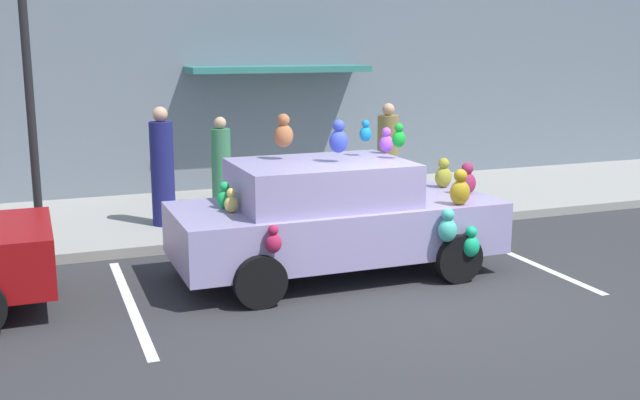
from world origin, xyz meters
name	(u,v)px	position (x,y,z in m)	size (l,w,h in m)	color
ground_plane	(417,296)	(0.00, 0.00, 0.00)	(60.00, 60.00, 0.00)	#2D2D30
sidewalk	(287,209)	(0.00, 5.00, 0.07)	(24.00, 4.00, 0.15)	gray
storefront_building	(252,36)	(0.00, 7.14, 3.19)	(24.00, 1.25, 6.40)	slate
parking_stripe_front	(518,257)	(2.20, 1.00, 0.00)	(0.12, 3.60, 0.01)	silver
parking_stripe_rear	(130,303)	(-3.34, 1.00, 0.00)	(0.12, 3.60, 0.01)	silver
plush_covered_car	(334,216)	(-0.62, 1.22, 0.81)	(4.31, 2.10, 2.15)	#9689B7
teddy_bear_on_sidewalk	(262,209)	(-0.91, 3.54, 0.43)	(0.32, 0.27, 0.62)	pink
street_lamp_post	(28,70)	(-4.27, 3.50, 2.69)	(0.28, 0.28, 4.18)	black
pedestrian_near_shopfront	(162,171)	(-2.36, 4.26, 1.04)	(0.37, 0.37, 1.92)	navy
pedestrian_walking_past	(221,166)	(-1.15, 5.26, 0.90)	(0.35, 0.35, 1.63)	#36754E
pedestrian_by_lamp	(388,157)	(1.78, 4.50, 1.00)	(0.38, 0.38, 1.84)	olive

